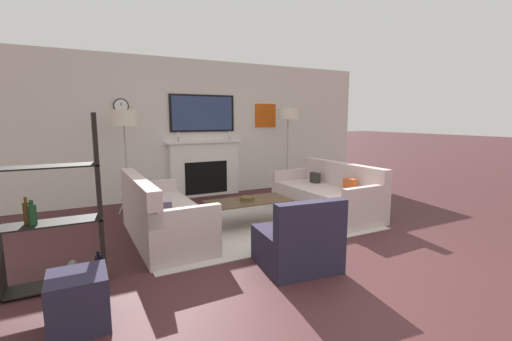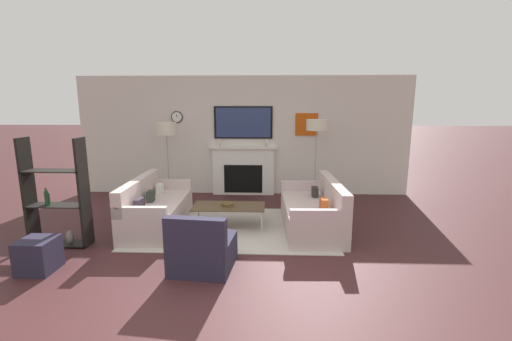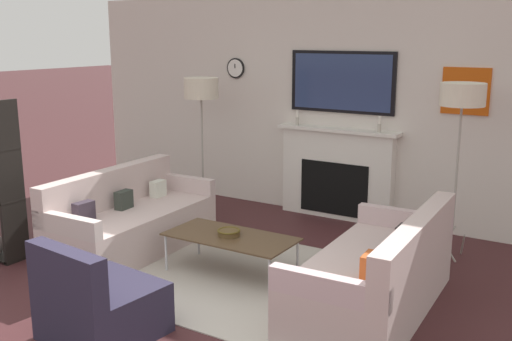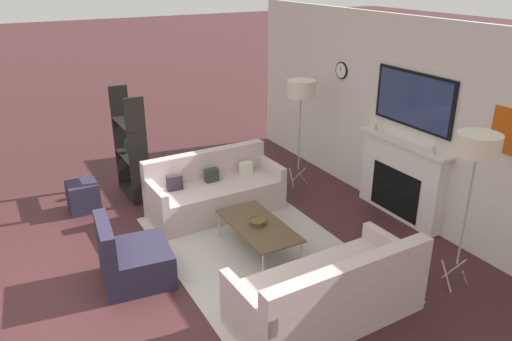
{
  "view_description": "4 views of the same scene",
  "coord_description": "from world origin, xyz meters",
  "px_view_note": "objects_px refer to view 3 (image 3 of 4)",
  "views": [
    {
      "loc": [
        -2.22,
        -2.43,
        1.56
      ],
      "look_at": [
        0.18,
        2.23,
        0.76
      ],
      "focal_mm": 24.0,
      "sensor_mm": 36.0,
      "label": 1
    },
    {
      "loc": [
        0.59,
        -3.61,
        2.08
      ],
      "look_at": [
        0.35,
        2.62,
        0.86
      ],
      "focal_mm": 24.0,
      "sensor_mm": 36.0,
      "label": 2
    },
    {
      "loc": [
        2.89,
        -2.46,
        2.21
      ],
      "look_at": [
        -0.15,
        2.49,
        0.89
      ],
      "focal_mm": 42.0,
      "sensor_mm": 36.0,
      "label": 3
    },
    {
      "loc": [
        4.55,
        -0.66,
        3.29
      ],
      "look_at": [
        -0.35,
        2.05,
        0.97
      ],
      "focal_mm": 35.0,
      "sensor_mm": 36.0,
      "label": 4
    }
  ],
  "objects_px": {
    "floor_lamp_left": "(201,90)",
    "floor_lamp_right": "(462,97)",
    "coffee_table": "(231,238)",
    "couch_right": "(377,277)",
    "armchair": "(98,305)",
    "decorative_bowl": "(229,232)",
    "couch_left": "(130,223)"
  },
  "relations": [
    {
      "from": "couch_right",
      "to": "floor_lamp_right",
      "type": "distance_m",
      "value": 2.07
    },
    {
      "from": "floor_lamp_left",
      "to": "floor_lamp_right",
      "type": "distance_m",
      "value": 3.13
    },
    {
      "from": "couch_left",
      "to": "coffee_table",
      "type": "bearing_deg",
      "value": 0.52
    },
    {
      "from": "armchair",
      "to": "floor_lamp_left",
      "type": "relative_size",
      "value": 0.48
    },
    {
      "from": "decorative_bowl",
      "to": "floor_lamp_right",
      "type": "xyz_separation_m",
      "value": [
        1.67,
        1.56,
        1.21
      ]
    },
    {
      "from": "armchair",
      "to": "decorative_bowl",
      "type": "distance_m",
      "value": 1.53
    },
    {
      "from": "coffee_table",
      "to": "floor_lamp_right",
      "type": "bearing_deg",
      "value": 43.32
    },
    {
      "from": "coffee_table",
      "to": "floor_lamp_left",
      "type": "distance_m",
      "value": 2.45
    },
    {
      "from": "armchair",
      "to": "coffee_table",
      "type": "height_order",
      "value": "armchair"
    },
    {
      "from": "armchair",
      "to": "floor_lamp_left",
      "type": "bearing_deg",
      "value": 113.13
    },
    {
      "from": "couch_left",
      "to": "couch_right",
      "type": "height_order",
      "value": "couch_left"
    },
    {
      "from": "floor_lamp_right",
      "to": "couch_left",
      "type": "bearing_deg",
      "value": -151.63
    },
    {
      "from": "coffee_table",
      "to": "decorative_bowl",
      "type": "xyz_separation_m",
      "value": [
        -0.02,
        0.0,
        0.05
      ]
    },
    {
      "from": "couch_left",
      "to": "decorative_bowl",
      "type": "height_order",
      "value": "couch_left"
    },
    {
      "from": "coffee_table",
      "to": "decorative_bowl",
      "type": "height_order",
      "value": "decorative_bowl"
    },
    {
      "from": "couch_left",
      "to": "coffee_table",
      "type": "xyz_separation_m",
      "value": [
        1.25,
        0.01,
        0.06
      ]
    },
    {
      "from": "coffee_table",
      "to": "couch_left",
      "type": "bearing_deg",
      "value": -179.48
    },
    {
      "from": "couch_right",
      "to": "decorative_bowl",
      "type": "relative_size",
      "value": 8.88
    },
    {
      "from": "couch_right",
      "to": "floor_lamp_left",
      "type": "xyz_separation_m",
      "value": [
        -2.91,
        1.57,
        1.26
      ]
    },
    {
      "from": "couch_right",
      "to": "floor_lamp_left",
      "type": "height_order",
      "value": "floor_lamp_left"
    },
    {
      "from": "couch_right",
      "to": "armchair",
      "type": "height_order",
      "value": "couch_right"
    },
    {
      "from": "couch_right",
      "to": "armchair",
      "type": "bearing_deg",
      "value": -136.68
    },
    {
      "from": "armchair",
      "to": "coffee_table",
      "type": "bearing_deg",
      "value": 83.92
    },
    {
      "from": "coffee_table",
      "to": "floor_lamp_left",
      "type": "xyz_separation_m",
      "value": [
        -1.47,
        1.56,
        1.19
      ]
    },
    {
      "from": "couch_left",
      "to": "armchair",
      "type": "relative_size",
      "value": 2.3
    },
    {
      "from": "coffee_table",
      "to": "armchair",
      "type": "bearing_deg",
      "value": -96.08
    },
    {
      "from": "floor_lamp_left",
      "to": "decorative_bowl",
      "type": "bearing_deg",
      "value": -46.98
    },
    {
      "from": "armchair",
      "to": "floor_lamp_right",
      "type": "xyz_separation_m",
      "value": [
        1.81,
        3.07,
        1.37
      ]
    },
    {
      "from": "couch_left",
      "to": "floor_lamp_right",
      "type": "height_order",
      "value": "floor_lamp_right"
    },
    {
      "from": "couch_right",
      "to": "floor_lamp_left",
      "type": "bearing_deg",
      "value": 151.69
    },
    {
      "from": "armchair",
      "to": "decorative_bowl",
      "type": "relative_size",
      "value": 3.78
    },
    {
      "from": "coffee_table",
      "to": "floor_lamp_right",
      "type": "height_order",
      "value": "floor_lamp_right"
    }
  ]
}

